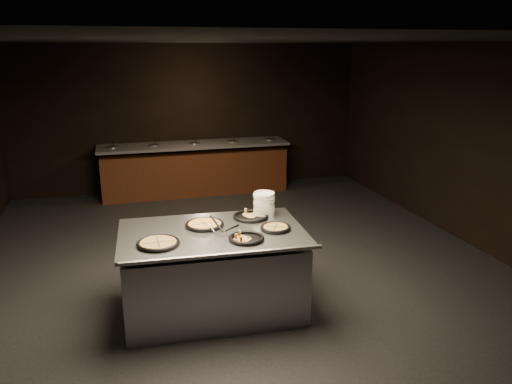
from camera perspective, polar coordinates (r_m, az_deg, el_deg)
room at (r=6.38m, az=-2.33°, el=3.79°), size 7.02×8.02×2.92m
salad_bar at (r=10.01m, az=-6.97°, el=2.33°), size 3.70×0.83×1.18m
serving_counter at (r=5.54m, az=-4.92°, el=-9.23°), size 2.02×1.35×0.94m
plate_stack at (r=5.81m, az=0.93°, el=-1.36°), size 0.25×0.25×0.26m
pan_veggie_whole at (r=5.05m, az=-11.12°, el=-5.75°), size 0.43×0.43×0.04m
pan_cheese_whole at (r=5.50m, az=-5.90°, el=-3.69°), size 0.42×0.42×0.04m
pan_cheese_slices_a at (r=5.73m, az=-0.60°, el=-2.78°), size 0.41×0.41×0.04m
pan_cheese_slices_b at (r=5.09m, az=-1.09°, el=-5.29°), size 0.37×0.37×0.04m
pan_veggie_slices at (r=5.37m, az=2.26°, el=-4.09°), size 0.33×0.33×0.04m
server_left at (r=5.27m, az=-4.88°, el=-3.81°), size 0.24×0.32×0.18m
server_right at (r=5.14m, az=-2.30°, el=-4.47°), size 0.24×0.24×0.15m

